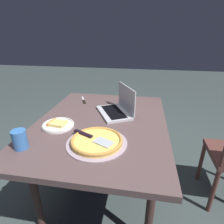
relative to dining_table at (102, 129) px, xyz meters
name	(u,v)px	position (x,y,z in m)	size (l,w,h in m)	color
ground_plane	(103,192)	(0.00, 0.00, -0.64)	(12.00, 12.00, 0.00)	#384342
dining_table	(102,129)	(0.00, 0.00, 0.00)	(1.24, 0.95, 0.71)	#534040
laptop	(118,108)	(0.17, -0.10, 0.12)	(0.39, 0.35, 0.22)	#B8BAC4
pizza_plate	(58,125)	(-0.13, 0.28, 0.08)	(0.22, 0.22, 0.04)	white
pizza_tray	(97,141)	(-0.29, -0.04, 0.09)	(0.37, 0.37, 0.04)	#A993A4
table_knife	(84,101)	(0.40, 0.26, 0.07)	(0.19, 0.10, 0.01)	silver
drink_cup	(20,139)	(-0.41, 0.38, 0.13)	(0.08, 0.08, 0.11)	#3A72BB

